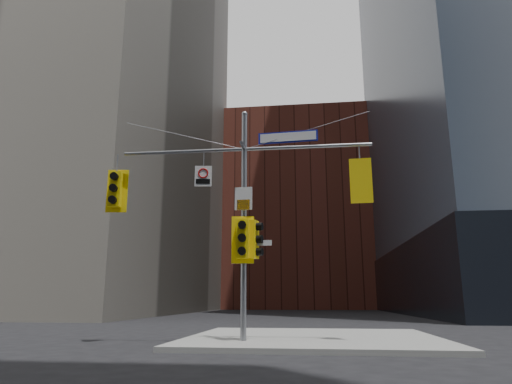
% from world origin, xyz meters
% --- Properties ---
extents(ground, '(160.00, 160.00, 0.00)m').
position_xyz_m(ground, '(0.00, 0.00, 0.00)').
color(ground, black).
rests_on(ground, ground).
extents(sidewalk_corner, '(8.00, 8.00, 0.15)m').
position_xyz_m(sidewalk_corner, '(2.00, 4.00, 0.07)').
color(sidewalk_corner, gray).
rests_on(sidewalk_corner, ground).
extents(brick_midrise, '(26.00, 20.00, 28.00)m').
position_xyz_m(brick_midrise, '(0.00, 58.00, 14.00)').
color(brick_midrise, brown).
rests_on(brick_midrise, ground).
extents(signal_assembly, '(8.00, 0.80, 7.30)m').
position_xyz_m(signal_assembly, '(0.00, 1.99, 4.42)').
color(signal_assembly, gray).
rests_on(signal_assembly, ground).
extents(traffic_light_west_arm, '(0.68, 0.58, 1.43)m').
position_xyz_m(traffic_light_west_arm, '(-4.24, 2.01, 4.80)').
color(traffic_light_west_arm, yellow).
rests_on(traffic_light_west_arm, ground).
extents(traffic_light_east_arm, '(0.66, 0.55, 1.38)m').
position_xyz_m(traffic_light_east_arm, '(3.60, 1.99, 4.80)').
color(traffic_light_east_arm, yellow).
rests_on(traffic_light_east_arm, ground).
extents(traffic_light_pole_side, '(0.50, 0.43, 1.16)m').
position_xyz_m(traffic_light_pole_side, '(0.33, 1.99, 3.10)').
color(traffic_light_pole_side, yellow).
rests_on(traffic_light_pole_side, ground).
extents(traffic_light_pole_front, '(0.68, 0.57, 1.43)m').
position_xyz_m(traffic_light_pole_front, '(-0.00, 1.73, 3.08)').
color(traffic_light_pole_front, yellow).
rests_on(traffic_light_pole_front, ground).
extents(street_sign_blade, '(1.90, 0.18, 0.37)m').
position_xyz_m(street_sign_blade, '(1.40, 2.00, 6.35)').
color(street_sign_blade, '#0F1890').
rests_on(street_sign_blade, ground).
extents(regulatory_sign_arm, '(0.54, 0.11, 0.67)m').
position_xyz_m(regulatory_sign_arm, '(-1.32, 1.97, 5.17)').
color(regulatory_sign_arm, silver).
rests_on(regulatory_sign_arm, ground).
extents(regulatory_sign_pole, '(0.55, 0.07, 0.72)m').
position_xyz_m(regulatory_sign_pole, '(0.00, 1.88, 4.34)').
color(regulatory_sign_pole, silver).
rests_on(regulatory_sign_pole, ground).
extents(street_blade_ew, '(0.81, 0.07, 0.16)m').
position_xyz_m(street_blade_ew, '(0.45, 2.00, 2.99)').
color(street_blade_ew, silver).
rests_on(street_blade_ew, ground).
extents(street_blade_ns, '(0.10, 0.69, 0.14)m').
position_xyz_m(street_blade_ns, '(0.00, 2.45, 2.88)').
color(street_blade_ns, '#145926').
rests_on(street_blade_ns, ground).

